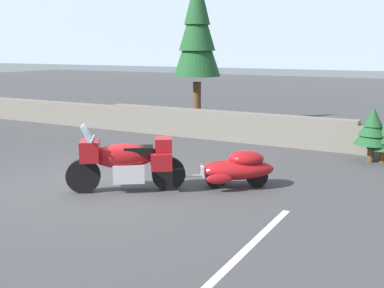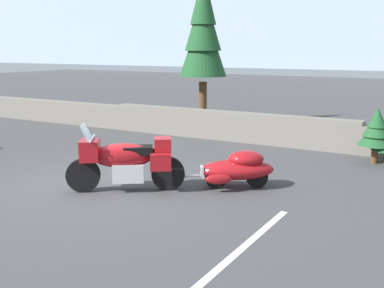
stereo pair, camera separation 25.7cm
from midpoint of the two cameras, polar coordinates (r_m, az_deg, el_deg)
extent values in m
plane|color=#424244|center=(9.97, -11.28, -4.92)|extent=(80.00, 80.00, 0.00)
cube|color=slate|center=(19.43, -18.73, 3.78)|extent=(8.00, 0.47, 0.80)
cube|color=slate|center=(14.62, 3.10, 2.21)|extent=(8.00, 0.44, 0.87)
cylinder|color=black|center=(9.51, -13.59, -3.75)|extent=(0.62, 0.49, 0.66)
cylinder|color=black|center=(9.44, -3.59, -3.55)|extent=(0.62, 0.49, 0.66)
cube|color=silver|center=(9.43, -8.31, -3.37)|extent=(0.74, 0.70, 0.36)
ellipsoid|color=maroon|center=(9.35, -8.98, -1.42)|extent=(1.24, 1.05, 0.48)
cube|color=maroon|center=(9.38, -12.82, -0.78)|extent=(0.59, 0.63, 0.40)
cube|color=#9EB7C6|center=(9.32, -13.22, 1.19)|extent=(0.41, 0.47, 0.34)
cube|color=black|center=(9.32, -7.16, -0.78)|extent=(0.67, 0.62, 0.16)
cube|color=maroon|center=(9.31, -4.25, -0.12)|extent=(0.49, 0.51, 0.28)
cube|color=maroon|center=(9.07, -4.47, -2.23)|extent=(0.42, 0.36, 0.32)
cube|color=maroon|center=(9.66, -4.59, -1.40)|extent=(0.42, 0.36, 0.32)
cylinder|color=silver|center=(9.33, -12.58, 0.60)|extent=(0.43, 0.60, 0.04)
cylinder|color=silver|center=(9.45, -13.36, -2.28)|extent=(0.25, 0.20, 0.54)
cylinder|color=black|center=(9.56, 2.18, -4.03)|extent=(0.42, 0.33, 0.44)
cylinder|color=black|center=(9.72, 7.00, -3.86)|extent=(0.42, 0.33, 0.44)
ellipsoid|color=maroon|center=(9.59, 4.62, -3.02)|extent=(1.62, 1.42, 0.40)
ellipsoid|color=maroon|center=(9.58, 5.70, -1.71)|extent=(0.91, 0.87, 0.32)
cube|color=silver|center=(9.49, 0.40, -3.27)|extent=(0.23, 0.30, 0.24)
ellipsoid|color=maroon|center=(9.24, 2.47, -4.19)|extent=(0.51, 0.41, 0.20)
ellipsoid|color=maroon|center=(9.85, 1.90, -3.20)|extent=(0.51, 0.41, 0.20)
cylinder|color=silver|center=(9.48, -1.95, -3.86)|extent=(0.60, 0.44, 0.05)
cylinder|color=brown|center=(17.39, 0.18, 4.84)|extent=(0.29, 0.29, 1.57)
cone|color=#1E5128|center=(17.28, 0.18, 12.19)|extent=(1.68, 1.68, 2.47)
cone|color=#1E5128|center=(17.31, 0.18, 14.65)|extent=(1.30, 1.30, 2.16)
cylinder|color=brown|center=(12.50, 19.97, -1.15)|extent=(0.16, 0.16, 0.39)
cone|color=#1E5128|center=(12.40, 20.14, 1.36)|extent=(0.84, 0.84, 0.62)
cone|color=#1E5128|center=(12.37, 20.20, 2.22)|extent=(0.65, 0.65, 0.54)
cone|color=#1E5128|center=(12.35, 20.26, 3.07)|extent=(0.46, 0.46, 0.47)
cylinder|color=brown|center=(12.51, 21.24, -1.44)|extent=(0.15, 0.15, 0.30)
cone|color=#1E5128|center=(12.43, 21.39, 0.50)|extent=(0.78, 0.78, 0.48)
cube|color=silver|center=(6.88, 5.52, -12.30)|extent=(0.12, 3.60, 0.01)
camera|label=1|loc=(0.13, -90.76, -0.15)|focal=44.74mm
camera|label=2|loc=(0.13, 89.24, 0.15)|focal=44.74mm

